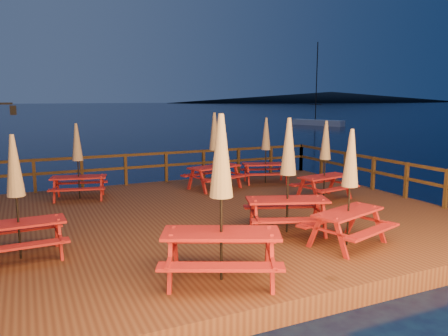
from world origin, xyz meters
The scene contains 14 objects.
ground centered at (0.00, 0.00, 0.00)m, with size 500.00×500.00×0.00m, color black.
deck centered at (0.00, 0.00, 0.20)m, with size 12.00×10.00×0.40m, color #4C2818.
deck_piles centered at (0.00, 0.00, -0.30)m, with size 11.44×9.44×1.40m.
railing centered at (0.00, 1.78, 1.16)m, with size 11.80×9.75×1.10m.
headland_right centered at (185.00, 230.00, 3.50)m, with size 230.40×86.40×7.00m, color black.
sailboat centered at (28.24, 33.86, 0.34)m, with size 3.51×6.84×10.19m.
picnic_table_0 centered at (0.70, -2.08, 1.75)m, with size 2.21×2.02×2.59m.
picnic_table_1 centered at (3.51, 0.25, 1.62)m, with size 1.85×1.61×2.35m.
picnic_table_2 centered at (-3.19, 3.35, 1.58)m, with size 1.85×1.64×2.28m.
picnic_table_3 centered at (3.17, 3.17, 1.61)m, with size 1.96×1.77×2.33m.
picnic_table_4 centered at (1.12, 3.01, 1.72)m, with size 2.10×1.88×2.54m.
picnic_table_5 centered at (-1.73, -3.85, 1.85)m, with size 2.44×2.27×2.78m.
picnic_table_6 centered at (1.38, -3.33, 1.65)m, with size 2.02×1.82×2.41m.
picnic_table_7 centered at (-4.80, -1.37, 1.63)m, with size 1.71×1.43×2.37m.
Camera 1 is at (-4.58, -10.19, 3.44)m, focal length 35.00 mm.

